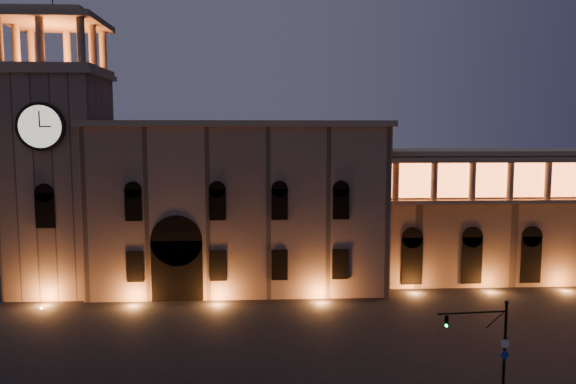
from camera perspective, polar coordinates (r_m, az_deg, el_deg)
The scene contains 5 objects.
ground at distance 41.42m, azimuth -2.89°, elevation -17.41°, with size 160.00×160.00×0.00m, color black.
government_building at distance 60.42m, azimuth -4.95°, elevation -1.23°, with size 30.80×12.80×17.60m.
clock_tower at distance 62.52m, azimuth -22.15°, elevation 2.02°, with size 9.80×9.80×32.40m.
colonnade_wing at distance 70.26m, azimuth 24.14°, elevation -1.89°, with size 40.60×11.50×14.50m.
traffic_light at distance 37.71m, azimuth 20.07°, elevation -14.77°, with size 4.62×0.73×6.35m.
Camera 1 is at (0.01, -37.94, 16.64)m, focal length 35.00 mm.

